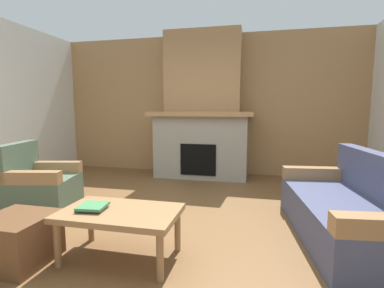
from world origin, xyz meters
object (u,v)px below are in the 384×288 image
object	(u,v)px
fireplace	(202,115)
armchair	(39,185)
ottoman	(18,240)
couch	(350,211)
coffee_table	(120,216)

from	to	relation	value
fireplace	armchair	distance (m)	2.94
fireplace	ottoman	size ratio (longest dim) A/B	5.19
couch	coffee_table	world-z (taller)	couch
fireplace	ottoman	bearing A→B (deg)	-105.24
fireplace	coffee_table	xyz separation A→B (m)	(-0.12, -3.14, -0.79)
ottoman	armchair	bearing A→B (deg)	124.37
couch	ottoman	world-z (taller)	couch
coffee_table	ottoman	bearing A→B (deg)	-162.48
coffee_table	ottoman	world-z (taller)	coffee_table
ottoman	fireplace	bearing A→B (deg)	74.76
armchair	ottoman	world-z (taller)	armchair
armchair	ottoman	distance (m)	1.45
coffee_table	fireplace	bearing A→B (deg)	87.89
fireplace	couch	distance (m)	3.12
armchair	ottoman	xyz separation A→B (m)	(0.81, -1.19, -0.09)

